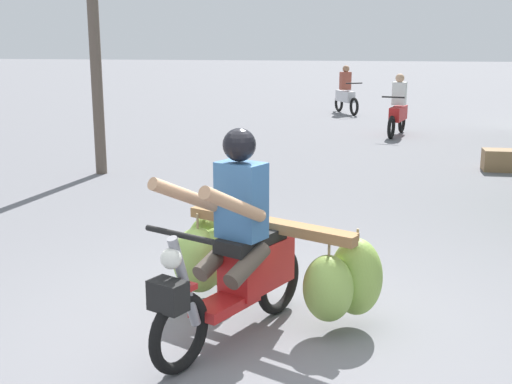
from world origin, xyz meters
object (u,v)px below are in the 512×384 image
object	(u,v)px
motorbike_distant_ahead_left	(398,111)
motorbike_distant_ahead_right	(346,94)
motorbike_main_loaded	(249,257)
produce_crate	(500,160)

from	to	relation	value
motorbike_distant_ahead_left	motorbike_distant_ahead_right	bearing A→B (deg)	107.09
motorbike_main_loaded	motorbike_distant_ahead_left	size ratio (longest dim) A/B	1.27
produce_crate	motorbike_main_loaded	bearing A→B (deg)	-115.38
motorbike_distant_ahead_right	produce_crate	size ratio (longest dim) A/B	2.67
motorbike_main_loaded	motorbike_distant_ahead_left	world-z (taller)	motorbike_main_loaded
motorbike_distant_ahead_left	produce_crate	world-z (taller)	motorbike_distant_ahead_left
motorbike_distant_ahead_left	motorbike_distant_ahead_right	xyz separation A→B (m)	(-1.34, 4.35, 0.00)
motorbike_main_loaded	motorbike_distant_ahead_left	bearing A→B (deg)	81.40
motorbike_distant_ahead_left	motorbike_distant_ahead_right	size ratio (longest dim) A/B	1.06
motorbike_main_loaded	motorbike_distant_ahead_right	distance (m)	14.88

